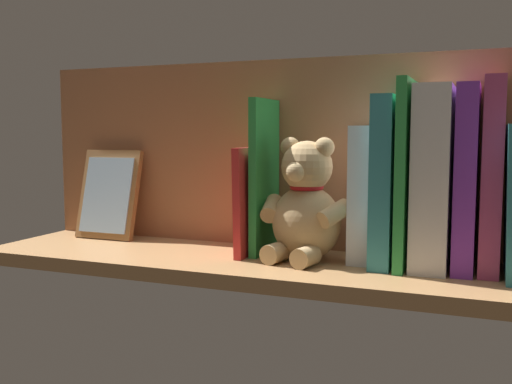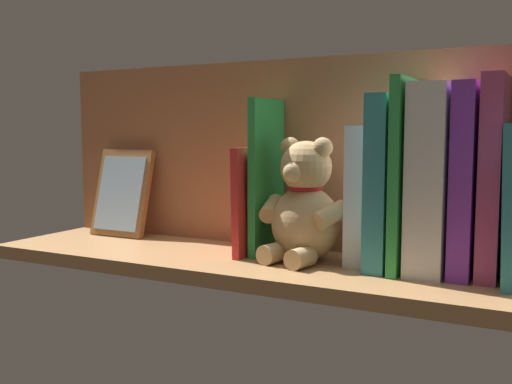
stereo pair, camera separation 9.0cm
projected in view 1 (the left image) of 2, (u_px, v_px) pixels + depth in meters
ground_plane at (256, 264)px, 91.22cm from camera, size 89.49×24.64×2.20cm
shelf_back_panel at (278, 154)px, 98.83cm from camera, size 89.49×1.50×31.46cm
book_0 at (511, 201)px, 78.41cm from camera, size 1.72×14.14×20.44cm
book_1 at (492, 176)px, 80.25cm from camera, size 2.69×11.46×26.80cm
book_2 at (466, 179)px, 81.29cm from camera, size 2.90×11.93×25.89cm
dictionary_thick_white at (433, 178)px, 82.61cm from camera, size 5.02×12.45×25.85cm
book_3 at (406, 174)px, 83.71cm from camera, size 1.42×13.15×26.81cm
book_4 at (387, 181)px, 85.07cm from camera, size 3.01×12.62×24.58cm
book_5 at (364, 194)px, 87.83cm from camera, size 3.05×9.93×20.33cm
teddy_bear at (306, 206)px, 88.41cm from camera, size 14.82×13.43×18.66cm
book_6 at (264, 177)px, 93.27cm from camera, size 1.25×10.54×24.65cm
book_7 at (252, 201)px, 93.38cm from camera, size 1.52×12.51×17.04cm
picture_frame_leaning at (109, 195)px, 107.34cm from camera, size 11.79×5.51×16.32cm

